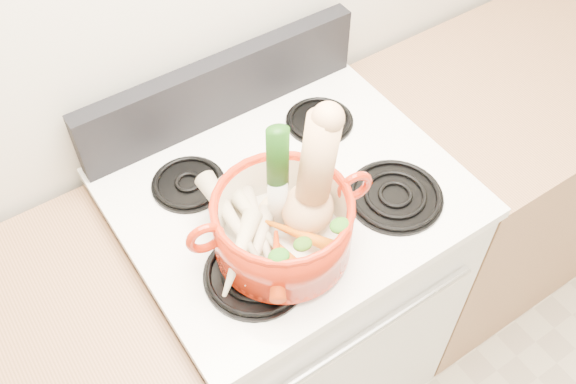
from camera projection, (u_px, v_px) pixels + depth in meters
stove_body at (288, 295)px, 1.88m from camera, size 0.76×0.65×0.92m
cooktop at (288, 193)px, 1.52m from camera, size 0.78×0.67×0.03m
control_backsplash at (221, 89)px, 1.59m from camera, size 0.76×0.05×0.18m
oven_handle at (372, 332)px, 1.46m from camera, size 0.60×0.02×0.02m
counter_right at (539, 150)px, 2.27m from camera, size 1.36×0.65×0.90m
burner_front_left at (256, 273)px, 1.35m from camera, size 0.22×0.22×0.02m
burner_front_right at (395, 195)px, 1.48m from camera, size 0.22×0.22×0.02m
burner_back_left at (188, 183)px, 1.50m from camera, size 0.17×0.17×0.02m
burner_back_right at (320, 120)px, 1.64m from camera, size 0.17×0.17×0.02m
dutch_oven at (283, 226)px, 1.32m from camera, size 0.34×0.34×0.14m
pot_handle_left at (205, 238)px, 1.25m from camera, size 0.08×0.03×0.08m
pot_handle_right at (355, 186)px, 1.33m from camera, size 0.08×0.03×0.08m
squash at (309, 179)px, 1.27m from camera, size 0.21×0.18×0.31m
leek at (277, 176)px, 1.27m from camera, size 0.06×0.07×0.30m
ginger at (273, 209)px, 1.38m from camera, size 0.10×0.09×0.04m
parsnip_0 at (260, 232)px, 1.34m from camera, size 0.09×0.22×0.06m
parsnip_1 at (258, 245)px, 1.31m from camera, size 0.16×0.15×0.05m
parsnip_2 at (251, 213)px, 1.35m from camera, size 0.05×0.22×0.06m
parsnip_3 at (239, 252)px, 1.28m from camera, size 0.18×0.16×0.06m
parsnip_4 at (231, 217)px, 1.33m from camera, size 0.05×0.24×0.07m
carrot_0 at (278, 249)px, 1.32m from camera, size 0.05×0.15×0.04m
carrot_1 at (277, 265)px, 1.28m from camera, size 0.11×0.15×0.05m
carrot_2 at (305, 237)px, 1.32m from camera, size 0.13×0.17×0.05m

